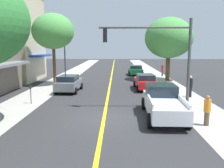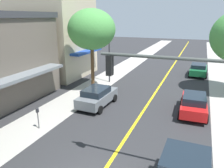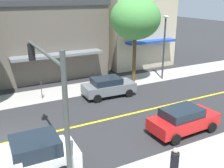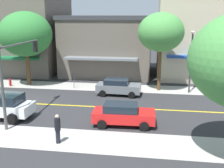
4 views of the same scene
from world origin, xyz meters
name	(u,v)px [view 3 (image 3 of 4)]	position (x,y,z in m)	size (l,w,h in m)	color
ground_plane	(1,144)	(0.00, 0.00, 0.00)	(140.00, 140.00, 0.00)	#2D2D30
road_centerline_stripe	(1,144)	(0.00, 0.00, 0.00)	(0.20, 126.00, 0.00)	yellow
brick_apartment_block	(42,36)	(-14.15, 6.02, 3.72)	(11.24, 11.18, 7.41)	#665B51
corner_shop_building	(125,15)	(-14.16, 16.16, 5.54)	(11.22, 7.87, 11.05)	beige
street_tree_left_far	(135,18)	(-6.10, 12.48, 5.84)	(4.49, 4.49, 7.78)	brown
parking_meter	(41,88)	(-5.66, 3.65, 0.92)	(0.12, 0.18, 1.40)	#4C4C51
traffic_light_mast	(51,88)	(3.57, 2.14, 4.06)	(6.04, 0.32, 6.05)	#474C47
street_lamp	(164,40)	(-5.53, 15.42, 3.77)	(0.70, 0.36, 6.05)	#38383D
red_sedan_right_curb	(183,119)	(3.58, 9.84, 0.81)	(2.11, 4.36, 1.55)	red
grey_sedan_left_curb	(108,86)	(-3.78, 8.59, 0.82)	(2.21, 4.25, 1.56)	slate
white_pickup_truck	(17,162)	(3.55, 0.41, 0.93)	(2.37, 5.77, 1.86)	silver
pedestrian_black_shirt	(174,165)	(6.96, 6.27, 0.96)	(0.36, 0.36, 1.82)	black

